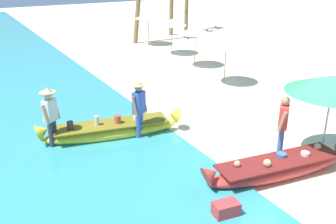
% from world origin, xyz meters
% --- Properties ---
extents(ground_plane, '(80.00, 80.00, 0.00)m').
position_xyz_m(ground_plane, '(0.00, 0.00, 0.00)').
color(ground_plane, beige).
extents(boat_red_foreground, '(4.06, 1.28, 0.75)m').
position_xyz_m(boat_red_foreground, '(-0.55, -0.05, 0.26)').
color(boat_red_foreground, red).
rests_on(boat_red_foreground, ground).
extents(boat_yellow_midground, '(4.20, 1.54, 0.78)m').
position_xyz_m(boat_yellow_midground, '(-3.17, 3.88, 0.27)').
color(boat_yellow_midground, yellow).
rests_on(boat_yellow_midground, ground).
extents(person_vendor_hatted, '(0.58, 0.46, 1.78)m').
position_xyz_m(person_vendor_hatted, '(-2.50, 3.42, 1.03)').
color(person_vendor_hatted, '#3D5BA8').
rests_on(person_vendor_hatted, ground).
extents(person_tourist_customer, '(0.54, 0.52, 1.71)m').
position_xyz_m(person_tourist_customer, '(0.13, 0.59, 0.97)').
color(person_tourist_customer, '#3D5BA8').
rests_on(person_tourist_customer, ground).
extents(person_vendor_assistant, '(0.56, 0.48, 1.76)m').
position_xyz_m(person_vendor_assistant, '(-4.78, 4.09, 1.02)').
color(person_vendor_assistant, '#333842').
rests_on(person_vendor_assistant, ground).
extents(patio_umbrella_large, '(2.23, 2.23, 2.27)m').
position_xyz_m(patio_umbrella_large, '(1.02, 0.00, 2.05)').
color(patio_umbrella_large, '#B7B7BC').
rests_on(patio_umbrella_large, ground).
extents(parasol_row_0, '(1.60, 1.60, 1.91)m').
position_xyz_m(parasol_row_0, '(2.86, 6.39, 1.75)').
color(parasol_row_0, '#8E6B47').
rests_on(parasol_row_0, ground).
extents(parasol_row_1, '(1.60, 1.60, 1.91)m').
position_xyz_m(parasol_row_1, '(3.36, 9.35, 1.75)').
color(parasol_row_1, '#8E6B47').
rests_on(parasol_row_1, ground).
extents(parasol_row_2, '(1.60, 1.60, 1.91)m').
position_xyz_m(parasol_row_2, '(3.69, 12.10, 1.75)').
color(parasol_row_2, '#8E6B47').
rests_on(parasol_row_2, ground).
extents(parasol_row_3, '(1.60, 1.60, 1.91)m').
position_xyz_m(parasol_row_3, '(3.74, 14.95, 1.75)').
color(parasol_row_3, '#8E6B47').
rests_on(parasol_row_3, ground).
extents(cooler_box, '(0.55, 0.39, 0.37)m').
position_xyz_m(cooler_box, '(-2.60, -0.67, 0.19)').
color(cooler_box, '#C63838').
rests_on(cooler_box, ground).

